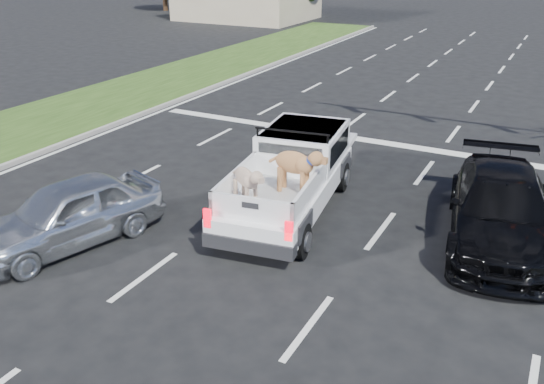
{
  "coord_description": "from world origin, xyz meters",
  "views": [
    {
      "loc": [
        4.9,
        -7.38,
        6.0
      ],
      "look_at": [
        0.02,
        2.0,
        1.38
      ],
      "focal_mm": 38.0,
      "sensor_mm": 36.0,
      "label": 1
    }
  ],
  "objects": [
    {
      "name": "ground",
      "position": [
        0.0,
        0.0,
        0.0
      ],
      "size": [
        160.0,
        160.0,
        0.0
      ],
      "primitive_type": "plane",
      "color": "black",
      "rests_on": "ground"
    },
    {
      "name": "road_markings",
      "position": [
        0.0,
        6.56,
        0.01
      ],
      "size": [
        17.75,
        60.0,
        0.01
      ],
      "color": "silver",
      "rests_on": "ground"
    },
    {
      "name": "grass_median_left",
      "position": [
        -11.5,
        6.0,
        0.05
      ],
      "size": [
        5.0,
        60.0,
        0.1
      ],
      "primitive_type": "cube",
      "color": "#253E13",
      "rests_on": "ground"
    },
    {
      "name": "curb_left",
      "position": [
        -9.05,
        6.0,
        0.07
      ],
      "size": [
        0.15,
        60.0,
        0.14
      ],
      "primitive_type": "cube",
      "color": "gray",
      "rests_on": "ground"
    },
    {
      "name": "pickup_truck",
      "position": [
        -0.54,
        4.05,
        0.94
      ],
      "size": [
        2.66,
        5.56,
        2.0
      ],
      "rotation": [
        0.0,
        0.0,
        0.15
      ],
      "color": "black",
      "rests_on": "ground"
    },
    {
      "name": "silver_sedan",
      "position": [
        -4.02,
        0.37,
        0.7
      ],
      "size": [
        2.77,
        4.43,
        1.41
      ],
      "primitive_type": "imported",
      "rotation": [
        0.0,
        0.0,
        -0.29
      ],
      "color": "silver",
      "rests_on": "ground"
    },
    {
      "name": "black_coupe",
      "position": [
        4.12,
        4.71,
        0.75
      ],
      "size": [
        2.94,
        5.44,
        1.5
      ],
      "primitive_type": "imported",
      "rotation": [
        0.0,
        0.0,
        0.17
      ],
      "color": "black",
      "rests_on": "ground"
    }
  ]
}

